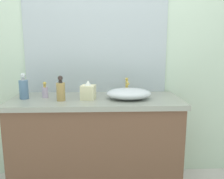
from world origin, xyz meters
TOP-DOWN VIEW (x-y plane):
  - bathroom_wall_rear at (0.00, 0.73)m, footprint 6.00×0.06m
  - vanity_counter at (-0.11, 0.41)m, footprint 1.47×0.56m
  - wall_mirror_panel at (-0.11, 0.69)m, footprint 1.35×0.01m
  - sink_basin at (0.17, 0.37)m, footprint 0.38×0.27m
  - faucet at (0.17, 0.52)m, footprint 0.03×0.15m
  - soap_dispenser at (-0.56, 0.46)m, footprint 0.05×0.05m
  - lotion_bottle at (-0.73, 0.42)m, footprint 0.08×0.08m
  - perfume_bottle at (-0.40, 0.34)m, footprint 0.07×0.07m
  - tissue_box at (-0.18, 0.38)m, footprint 0.13×0.13m

SIDE VIEW (x-z plane):
  - vanity_counter at x=-0.11m, z-range 0.00..0.86m
  - sink_basin at x=0.17m, z-range 0.86..0.95m
  - soap_dispenser at x=-0.56m, z-range 0.85..0.99m
  - tissue_box at x=-0.18m, z-range 0.85..1.01m
  - perfume_bottle at x=-0.40m, z-range 0.84..1.05m
  - lotion_bottle at x=-0.73m, z-range 0.84..1.06m
  - faucet at x=0.17m, z-range 0.88..1.04m
  - bathroom_wall_rear at x=0.00m, z-range 0.00..2.60m
  - wall_mirror_panel at x=-0.11m, z-range 0.86..2.14m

